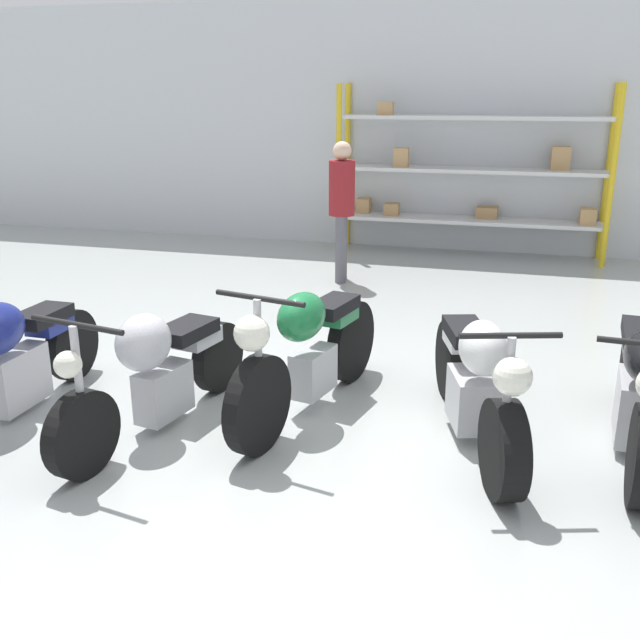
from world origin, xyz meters
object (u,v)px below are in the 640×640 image
object	(u,v)px
shelving_rack	(470,172)
motorcycle_silver	(157,369)
motorcycle_black	(639,389)
motorcycle_white	(476,382)
motorcycle_blue	(7,356)
person_browsing	(342,200)
motorcycle_green	(308,350)

from	to	relation	value
shelving_rack	motorcycle_silver	world-z (taller)	shelving_rack
shelving_rack	motorcycle_black	xyz separation A→B (m)	(1.55, -5.77, -0.76)
motorcycle_white	motorcycle_black	bearing A→B (deg)	81.54
motorcycle_blue	motorcycle_silver	world-z (taller)	motorcycle_blue
motorcycle_blue	person_browsing	world-z (taller)	person_browsing
motorcycle_silver	shelving_rack	bearing A→B (deg)	175.89
motorcycle_blue	motorcycle_silver	size ratio (longest dim) A/B	1.01
motorcycle_black	person_browsing	xyz separation A→B (m)	(-2.95, 3.80, 0.59)
motorcycle_black	shelving_rack	bearing A→B (deg)	-160.32
motorcycle_black	motorcycle_green	bearing A→B (deg)	-84.17
motorcycle_blue	person_browsing	bearing A→B (deg)	163.56
motorcycle_blue	person_browsing	distance (m)	4.72
motorcycle_blue	person_browsing	xyz separation A→B (m)	(1.37, 4.49, 0.54)
motorcycle_green	person_browsing	distance (m)	3.95
shelving_rack	motorcycle_blue	distance (m)	7.06
motorcycle_silver	motorcycle_green	bearing A→B (deg)	129.10
motorcycle_blue	motorcycle_white	distance (m)	3.33
motorcycle_white	person_browsing	world-z (taller)	person_browsing
motorcycle_silver	motorcycle_black	xyz separation A→B (m)	(3.20, 0.56, -0.02)
shelving_rack	motorcycle_white	world-z (taller)	shelving_rack
shelving_rack	motorcycle_blue	bearing A→B (deg)	-113.26
person_browsing	shelving_rack	bearing A→B (deg)	-132.84
motorcycle_black	motorcycle_silver	bearing A→B (deg)	-75.40
motorcycle_blue	motorcycle_green	size ratio (longest dim) A/B	1.00
motorcycle_white	motorcycle_black	xyz separation A→B (m)	(1.04, 0.16, 0.00)
motorcycle_white	motorcycle_blue	bearing A→B (deg)	-97.81
motorcycle_green	motorcycle_silver	bearing A→B (deg)	-48.92
motorcycle_silver	motorcycle_black	bearing A→B (deg)	110.46
motorcycle_silver	motorcycle_white	bearing A→B (deg)	111.18
motorcycle_silver	motorcycle_black	size ratio (longest dim) A/B	1.00
shelving_rack	person_browsing	size ratio (longest dim) A/B	2.21
motorcycle_blue	motorcycle_green	world-z (taller)	motorcycle_green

